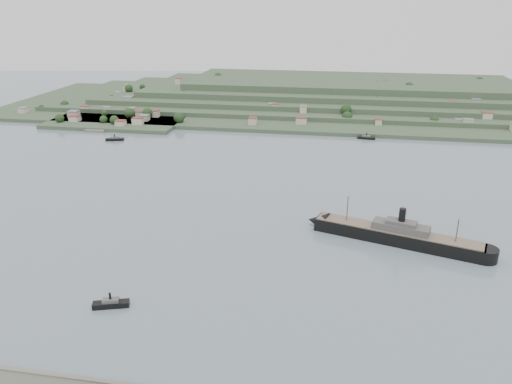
# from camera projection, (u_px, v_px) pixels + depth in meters

# --- Properties ---
(ground) EXTENTS (1400.00, 1400.00, 0.00)m
(ground) POSITION_uv_depth(u_px,v_px,m) (245.00, 224.00, 317.97)
(ground) COLOR slate
(ground) RESTS_ON ground
(far_peninsula) EXTENTS (760.00, 309.00, 30.00)m
(far_peninsula) POSITION_uv_depth(u_px,v_px,m) (322.00, 96.00, 670.21)
(far_peninsula) COLOR #374E34
(far_peninsula) RESTS_ON ground
(steamship) EXTENTS (107.66, 42.71, 26.47)m
(steamship) POSITION_uv_depth(u_px,v_px,m) (392.00, 234.00, 293.46)
(steamship) COLOR black
(steamship) RESTS_ON ground
(tugboat) EXTENTS (17.27, 9.27, 7.51)m
(tugboat) POSITION_uv_depth(u_px,v_px,m) (111.00, 303.00, 231.95)
(tugboat) COLOR black
(tugboat) RESTS_ON ground
(ferry_west) EXTENTS (18.70, 9.33, 6.76)m
(ferry_west) POSITION_uv_depth(u_px,v_px,m) (115.00, 139.00, 505.27)
(ferry_west) COLOR black
(ferry_west) RESTS_ON ground
(ferry_east) EXTENTS (18.46, 6.61, 6.78)m
(ferry_east) POSITION_uv_depth(u_px,v_px,m) (366.00, 138.00, 510.71)
(ferry_east) COLOR black
(ferry_east) RESTS_ON ground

